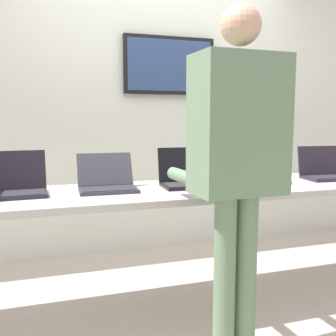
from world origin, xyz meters
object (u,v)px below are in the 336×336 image
Objects in this scene: workbench at (201,194)px; laptop_station_0 at (13,185)px; laptop_station_2 at (184,177)px; laptop_station_1 at (107,182)px; person at (237,150)px; laptop_station_4 at (325,171)px; laptop_station_3 at (258,174)px.

workbench is 9.30× the size of laptop_station_0.
laptop_station_2 is at bearing -1.00° from laptop_station_0.
laptop_station_0 is 1.05× the size of laptop_station_1.
person is at bearing -96.75° from workbench.
laptop_station_4 is at bearing 31.45° from person.
laptop_station_1 is 0.99× the size of laptop_station_4.
laptop_station_2 is 0.18× the size of person.
laptop_station_1 is (0.54, -0.00, -0.01)m from laptop_station_0.
laptop_station_1 reaches higher than workbench.
laptop_station_0 reaches higher than laptop_station_1.
laptop_station_1 is at bearing 127.35° from person.
laptop_station_1 is 1.07× the size of laptop_station_3.
laptop_station_3 is at bearing -1.23° from laptop_station_2.
person reaches higher than laptop_station_3.
workbench is 0.71m from person.
laptop_station_4 is at bearing -1.21° from laptop_station_1.
laptop_station_1 is at bearing 178.57° from laptop_station_3.
laptop_station_2 is at bearing 178.99° from laptop_station_4.
laptop_station_2 is 0.54m from laptop_station_3.
workbench is at bearing -3.88° from laptop_station_0.
laptop_station_0 is at bearing 146.95° from person.
laptop_station_4 is at bearing -1.01° from laptop_station_0.
laptop_station_0 is 2.16m from laptop_station_4.
person reaches higher than laptop_station_2.
laptop_station_1 is (-0.60, 0.07, 0.10)m from workbench.
laptop_station_2 reaches higher than laptop_station_1.
workbench is 0.46m from laptop_station_3.
laptop_station_4 is at bearing 2.27° from workbench.
workbench is 1.16m from laptop_station_0.
laptop_station_0 is (-1.15, 0.08, 0.10)m from workbench.
laptop_station_3 is (1.05, -0.03, 0.01)m from laptop_station_1.
laptop_station_3 reaches higher than laptop_station_1.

